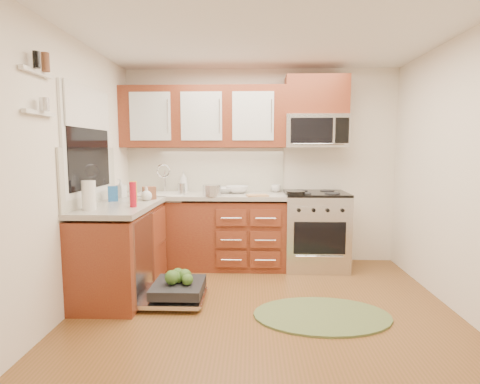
{
  "coord_description": "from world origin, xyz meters",
  "views": [
    {
      "loc": [
        -0.11,
        -3.18,
        1.48
      ],
      "look_at": [
        -0.24,
        0.85,
        1.02
      ],
      "focal_mm": 28.0,
      "sensor_mm": 36.0,
      "label": 1
    }
  ],
  "objects_px": {
    "skillet": "(296,193)",
    "bowl_b": "(237,189)",
    "cutting_board": "(257,195)",
    "cup": "(276,188)",
    "dishwasher": "(174,292)",
    "bowl_a": "(223,190)",
    "microwave": "(316,131)",
    "rug": "(322,315)",
    "sink": "(161,204)",
    "stock_pot": "(212,190)",
    "range": "(315,230)",
    "paper_towel_roll": "(89,195)",
    "upper_cabinets": "(203,117)"
  },
  "relations": [
    {
      "from": "sink",
      "to": "microwave",
      "type": "bearing_deg",
      "value": 3.85
    },
    {
      "from": "paper_towel_roll",
      "to": "dishwasher",
      "type": "bearing_deg",
      "value": 10.37
    },
    {
      "from": "microwave",
      "to": "cutting_board",
      "type": "xyz_separation_m",
      "value": [
        -0.73,
        -0.33,
        -0.77
      ]
    },
    {
      "from": "upper_cabinets",
      "to": "sink",
      "type": "height_order",
      "value": "upper_cabinets"
    },
    {
      "from": "cup",
      "to": "dishwasher",
      "type": "bearing_deg",
      "value": -128.14
    },
    {
      "from": "dishwasher",
      "to": "cup",
      "type": "bearing_deg",
      "value": 51.86
    },
    {
      "from": "cutting_board",
      "to": "bowl_a",
      "type": "distance_m",
      "value": 0.53
    },
    {
      "from": "microwave",
      "to": "bowl_b",
      "type": "xyz_separation_m",
      "value": [
        -0.98,
        -0.02,
        -0.73
      ]
    },
    {
      "from": "dishwasher",
      "to": "skillet",
      "type": "distance_m",
      "value": 1.77
    },
    {
      "from": "paper_towel_roll",
      "to": "bowl_b",
      "type": "relative_size",
      "value": 0.94
    },
    {
      "from": "dishwasher",
      "to": "bowl_a",
      "type": "relative_size",
      "value": 2.47
    },
    {
      "from": "paper_towel_roll",
      "to": "microwave",
      "type": "bearing_deg",
      "value": 31.29
    },
    {
      "from": "rug",
      "to": "cup",
      "type": "distance_m",
      "value": 1.92
    },
    {
      "from": "sink",
      "to": "stock_pot",
      "type": "bearing_deg",
      "value": -16.74
    },
    {
      "from": "range",
      "to": "sink",
      "type": "relative_size",
      "value": 1.53
    },
    {
      "from": "stock_pot",
      "to": "range",
      "type": "bearing_deg",
      "value": 9.43
    },
    {
      "from": "skillet",
      "to": "cup",
      "type": "height_order",
      "value": "cup"
    },
    {
      "from": "microwave",
      "to": "rug",
      "type": "bearing_deg",
      "value": -96.07
    },
    {
      "from": "stock_pot",
      "to": "bowl_b",
      "type": "bearing_deg",
      "value": 47.0
    },
    {
      "from": "sink",
      "to": "cup",
      "type": "xyz_separation_m",
      "value": [
        1.45,
        0.23,
        0.17
      ]
    },
    {
      "from": "skillet",
      "to": "bowl_b",
      "type": "xyz_separation_m",
      "value": [
        -0.7,
        0.35,
        -0.0
      ]
    },
    {
      "from": "dishwasher",
      "to": "rug",
      "type": "height_order",
      "value": "dishwasher"
    },
    {
      "from": "upper_cabinets",
      "to": "bowl_a",
      "type": "bearing_deg",
      "value": -10.92
    },
    {
      "from": "sink",
      "to": "skillet",
      "type": "relative_size",
      "value": 2.83
    },
    {
      "from": "dishwasher",
      "to": "cutting_board",
      "type": "bearing_deg",
      "value": 48.48
    },
    {
      "from": "microwave",
      "to": "stock_pot",
      "type": "distance_m",
      "value": 1.49
    },
    {
      "from": "rug",
      "to": "range",
      "type": "bearing_deg",
      "value": 83.42
    },
    {
      "from": "cup",
      "to": "sink",
      "type": "bearing_deg",
      "value": -170.99
    },
    {
      "from": "dishwasher",
      "to": "paper_towel_roll",
      "type": "height_order",
      "value": "paper_towel_roll"
    },
    {
      "from": "upper_cabinets",
      "to": "microwave",
      "type": "relative_size",
      "value": 2.7
    },
    {
      "from": "range",
      "to": "upper_cabinets",
      "type": "bearing_deg",
      "value": 174.11
    },
    {
      "from": "dishwasher",
      "to": "paper_towel_roll",
      "type": "xyz_separation_m",
      "value": [
        -0.74,
        -0.14,
        0.96
      ]
    },
    {
      "from": "skillet",
      "to": "cup",
      "type": "distance_m",
      "value": 0.51
    },
    {
      "from": "rug",
      "to": "skillet",
      "type": "bearing_deg",
      "value": 95.72
    },
    {
      "from": "upper_cabinets",
      "to": "skillet",
      "type": "height_order",
      "value": "upper_cabinets"
    },
    {
      "from": "sink",
      "to": "dishwasher",
      "type": "xyz_separation_m",
      "value": [
        0.39,
        -1.12,
        -0.7
      ]
    },
    {
      "from": "skillet",
      "to": "paper_towel_roll",
      "type": "relative_size",
      "value": 0.81
    },
    {
      "from": "range",
      "to": "dishwasher",
      "type": "relative_size",
      "value": 1.36
    },
    {
      "from": "cutting_board",
      "to": "cup",
      "type": "relative_size",
      "value": 1.97
    },
    {
      "from": "upper_cabinets",
      "to": "paper_towel_roll",
      "type": "xyz_separation_m",
      "value": [
        -0.88,
        -1.41,
        -0.82
      ]
    },
    {
      "from": "skillet",
      "to": "rug",
      "type": "bearing_deg",
      "value": -84.28
    },
    {
      "from": "cup",
      "to": "rug",
      "type": "bearing_deg",
      "value": -79.04
    },
    {
      "from": "dishwasher",
      "to": "cutting_board",
      "type": "xyz_separation_m",
      "value": [
        0.81,
        0.92,
        0.83
      ]
    },
    {
      "from": "stock_pot",
      "to": "cup",
      "type": "height_order",
      "value": "stock_pot"
    },
    {
      "from": "cutting_board",
      "to": "paper_towel_roll",
      "type": "relative_size",
      "value": 0.92
    },
    {
      "from": "range",
      "to": "microwave",
      "type": "xyz_separation_m",
      "value": [
        0.0,
        0.12,
        1.23
      ]
    },
    {
      "from": "range",
      "to": "sink",
      "type": "height_order",
      "value": "range"
    },
    {
      "from": "skillet",
      "to": "bowl_b",
      "type": "relative_size",
      "value": 0.76
    },
    {
      "from": "paper_towel_roll",
      "to": "bowl_a",
      "type": "bearing_deg",
      "value": 50.56
    },
    {
      "from": "rug",
      "to": "paper_towel_roll",
      "type": "bearing_deg",
      "value": 175.95
    }
  ]
}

